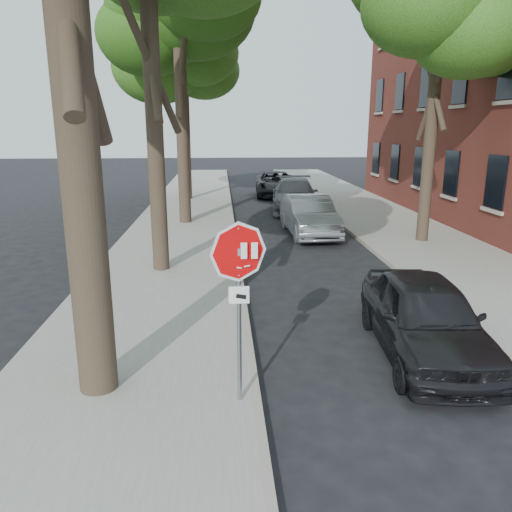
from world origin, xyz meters
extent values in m
plane|color=black|center=(0.00, 0.00, 0.00)|extent=(120.00, 120.00, 0.00)
cube|color=gray|center=(-2.50, 12.00, 0.06)|extent=(4.00, 55.00, 0.12)
cube|color=gray|center=(6.00, 12.00, 0.06)|extent=(4.00, 55.00, 0.12)
cube|color=#9E9384|center=(-0.45, 12.00, 0.07)|extent=(0.12, 55.00, 0.13)
cube|color=#9E9384|center=(3.95, 12.00, 0.07)|extent=(0.12, 55.00, 0.13)
cylinder|color=gray|center=(-0.70, 0.00, 1.42)|extent=(0.06, 0.06, 2.60)
cube|color=#99999E|center=(-0.70, -0.03, 2.32)|extent=(0.05, 0.06, 0.10)
cylinder|color=#99999E|center=(-0.70, -0.03, 2.32)|extent=(0.76, 0.32, 0.82)
cylinder|color=white|center=(-0.70, -0.05, 2.32)|extent=(0.76, 0.32, 0.82)
cylinder|color=red|center=(-0.70, -0.05, 2.32)|extent=(0.68, 0.29, 0.74)
cube|color=white|center=(-0.91, -0.06, 2.34)|extent=(0.08, 0.00, 0.22)
cube|color=white|center=(-0.77, -0.06, 2.34)|extent=(0.08, 0.00, 0.22)
cube|color=white|center=(-0.63, -0.06, 2.34)|extent=(0.08, 0.00, 0.22)
cube|color=white|center=(-0.49, -0.06, 2.34)|extent=(0.08, 0.00, 0.22)
cube|color=silver|center=(-0.81, -0.07, 2.13)|extent=(0.08, 0.00, 0.03)
cube|color=silver|center=(-0.70, -0.07, 2.11)|extent=(0.08, 0.00, 0.03)
cube|color=silver|center=(-0.59, -0.07, 2.13)|extent=(0.08, 0.00, 0.03)
cube|color=white|center=(-0.70, -0.04, 1.72)|extent=(0.28, 0.02, 0.24)
cube|color=black|center=(-0.67, -0.05, 1.70)|extent=(0.15, 0.00, 0.08)
cylinder|color=black|center=(-2.80, 0.50, 4.87)|extent=(0.56, 0.56, 9.50)
cylinder|color=black|center=(-2.60, 7.00, 4.87)|extent=(0.44, 0.44, 9.50)
cylinder|color=black|center=(-2.40, 14.00, 5.12)|extent=(0.48, 0.48, 10.00)
ellipsoid|color=#17410C|center=(-2.40, 14.00, 7.92)|extent=(4.62, 4.62, 3.70)
ellipsoid|color=#17410C|center=(-3.24, 14.84, 7.50)|extent=(4.20, 4.20, 3.36)
cylinder|color=black|center=(-2.70, 21.00, 4.62)|extent=(0.40, 0.40, 9.00)
ellipsoid|color=#1E460F|center=(-2.70, 21.00, 7.14)|extent=(4.16, 4.16, 3.33)
ellipsoid|color=#1E460F|center=(-1.76, 20.43, 8.09)|extent=(3.40, 3.40, 2.72)
ellipsoid|color=#1E460F|center=(-3.46, 21.76, 6.76)|extent=(3.78, 3.78, 3.02)
cylinder|color=black|center=(6.00, 10.00, 4.62)|extent=(0.40, 0.40, 9.00)
ellipsoid|color=#1E460F|center=(6.00, 10.00, 7.14)|extent=(4.16, 4.16, 3.33)
ellipsoid|color=#1E460F|center=(5.24, 10.76, 6.76)|extent=(3.78, 3.78, 3.02)
imported|color=black|center=(2.60, 1.50, 0.71)|extent=(2.00, 4.26, 1.41)
imported|color=gray|center=(2.32, 11.61, 0.73)|extent=(1.70, 4.47, 1.46)
imported|color=#515056|center=(2.60, 17.20, 0.75)|extent=(2.67, 5.40, 1.51)
imported|color=black|center=(2.30, 22.60, 0.70)|extent=(2.58, 5.12, 1.39)
camera|label=1|loc=(-0.92, -6.43, 3.92)|focal=35.00mm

